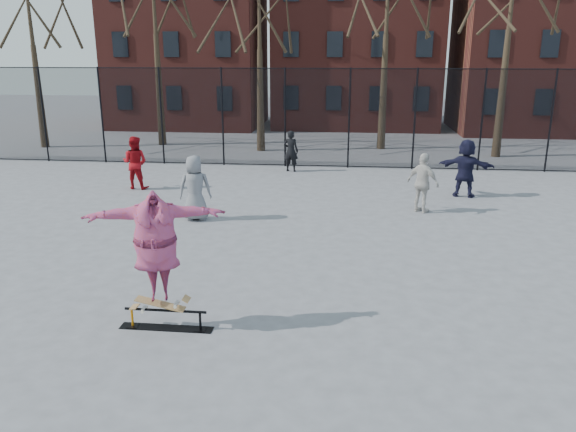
# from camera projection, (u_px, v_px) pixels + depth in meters

# --- Properties ---
(ground) EXTENTS (100.00, 100.00, 0.00)m
(ground) POSITION_uv_depth(u_px,v_px,m) (280.00, 298.00, 10.87)
(ground) COLOR slate
(skate_rail) EXTENTS (1.62, 0.25, 0.36)m
(skate_rail) POSITION_uv_depth(u_px,v_px,m) (166.00, 321.00, 9.64)
(skate_rail) COLOR black
(skate_rail) RESTS_ON ground
(skateboard) EXTENTS (0.92, 0.22, 0.11)m
(skateboard) POSITION_uv_depth(u_px,v_px,m) (160.00, 306.00, 9.57)
(skateboard) COLOR olive
(skateboard) RESTS_ON skate_rail
(skater) EXTENTS (2.41, 1.25, 1.89)m
(skater) POSITION_uv_depth(u_px,v_px,m) (157.00, 251.00, 9.29)
(skater) COLOR navy
(skater) RESTS_ON skateboard
(bystander_grey) EXTENTS (1.01, 0.76, 1.85)m
(bystander_grey) POSITION_uv_depth(u_px,v_px,m) (195.00, 188.00, 15.69)
(bystander_grey) COLOR slate
(bystander_grey) RESTS_ON ground
(bystander_black) EXTENTS (0.65, 0.49, 1.63)m
(bystander_black) POSITION_uv_depth(u_px,v_px,m) (291.00, 151.00, 22.20)
(bystander_black) COLOR black
(bystander_black) RESTS_ON ground
(bystander_red) EXTENTS (0.95, 0.78, 1.82)m
(bystander_red) POSITION_uv_depth(u_px,v_px,m) (135.00, 163.00, 19.36)
(bystander_red) COLOR maroon
(bystander_red) RESTS_ON ground
(bystander_white) EXTENTS (1.08, 0.99, 1.77)m
(bystander_white) POSITION_uv_depth(u_px,v_px,m) (423.00, 183.00, 16.46)
(bystander_white) COLOR beige
(bystander_white) RESTS_ON ground
(bystander_navy) EXTENTS (1.85, 1.01, 1.91)m
(bystander_navy) POSITION_uv_depth(u_px,v_px,m) (466.00, 168.00, 18.25)
(bystander_navy) COLOR black
(bystander_navy) RESTS_ON ground
(fence) EXTENTS (34.03, 0.07, 4.00)m
(fence) POSITION_uv_depth(u_px,v_px,m) (319.00, 117.00, 22.69)
(fence) COLOR black
(fence) RESTS_ON ground
(rowhouses) EXTENTS (29.00, 7.00, 13.00)m
(rowhouses) POSITION_uv_depth(u_px,v_px,m) (344.00, 26.00, 33.89)
(rowhouses) COLOR #5B231D
(rowhouses) RESTS_ON ground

